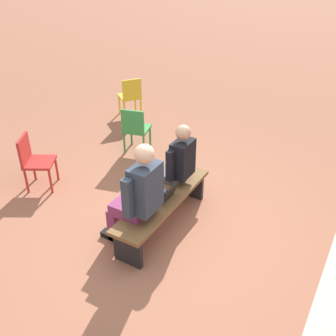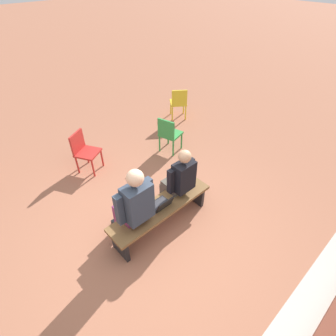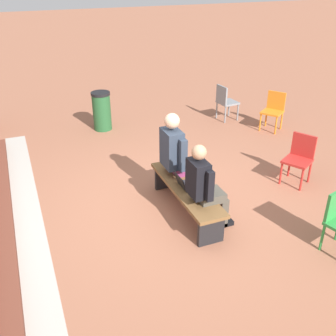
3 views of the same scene
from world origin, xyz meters
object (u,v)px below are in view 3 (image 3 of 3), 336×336
object	(u,v)px
plastic_chair_by_pillar	(300,156)
plastic_chair_near_bench_right	(274,109)
laptop	(185,184)
person_student	(205,185)
person_adult	(179,155)
litter_bin	(102,111)
plastic_chair_near_bench_left	(225,100)
bench	(186,192)

from	to	relation	value
plastic_chair_by_pillar	plastic_chair_near_bench_right	bearing A→B (deg)	-25.64
laptop	person_student	bearing A→B (deg)	-170.14
person_adult	litter_bin	distance (m)	3.36
person_adult	plastic_chair_near_bench_right	size ratio (longest dim) A/B	1.71
person_student	plastic_chair_near_bench_right	bearing A→B (deg)	-48.56
plastic_chair_near_bench_left	person_student	bearing A→B (deg)	146.61
laptop	plastic_chair_near_bench_right	bearing A→B (deg)	-54.09
person_student	plastic_chair_near_bench_left	distance (m)	4.44
bench	person_adult	world-z (taller)	person_adult
bench	plastic_chair_by_pillar	bearing A→B (deg)	-86.10
bench	plastic_chair_near_bench_right	bearing A→B (deg)	-53.96
person_student	plastic_chair_near_bench_right	distance (m)	4.20
litter_bin	plastic_chair_near_bench_right	bearing A→B (deg)	-112.04
bench	person_adult	size ratio (longest dim) A/B	1.26
person_student	bench	bearing A→B (deg)	8.40
plastic_chair_by_pillar	bench	bearing A→B (deg)	93.90
laptop	plastic_chair_by_pillar	world-z (taller)	plastic_chair_by_pillar
person_student	laptop	bearing A→B (deg)	9.86
laptop	plastic_chair_near_bench_right	xyz separation A→B (m)	(2.33, -3.22, -0.02)
plastic_chair_by_pillar	litter_bin	bearing A→B (deg)	34.59
laptop	plastic_chair_near_bench_left	xyz separation A→B (m)	(3.26, -2.52, -0.02)
bench	plastic_chair_near_bench_right	xyz separation A→B (m)	(2.33, -3.21, 0.13)
person_student	litter_bin	xyz separation A→B (m)	(4.21, 0.41, -0.27)
person_student	litter_bin	world-z (taller)	person_student
plastic_chair_by_pillar	litter_bin	size ratio (longest dim) A/B	0.98
bench	litter_bin	distance (m)	3.79
bench	litter_bin	xyz separation A→B (m)	(3.77, 0.34, 0.08)
person_student	plastic_chair_near_bench_left	xyz separation A→B (m)	(3.70, -2.44, -0.22)
plastic_chair_near_bench_right	litter_bin	bearing A→B (deg)	67.96
person_adult	plastic_chair_near_bench_right	bearing A→B (deg)	-59.03
plastic_chair_near_bench_left	plastic_chair_by_pillar	bearing A→B (deg)	173.68
bench	laptop	bearing A→B (deg)	76.92
person_adult	laptop	distance (m)	0.52
bench	plastic_chair_near_bench_left	xyz separation A→B (m)	(3.26, -2.50, 0.13)
laptop	plastic_chair_by_pillar	bearing A→B (deg)	-86.20
bench	person_student	world-z (taller)	person_student
person_student	person_adult	distance (m)	0.89
person_student	plastic_chair_near_bench_left	world-z (taller)	person_student
person_student	laptop	distance (m)	0.49
person_student	plastic_chair_by_pillar	size ratio (longest dim) A/B	1.55
bench	person_student	bearing A→B (deg)	-171.60
plastic_chair_near_bench_left	bench	bearing A→B (deg)	142.47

